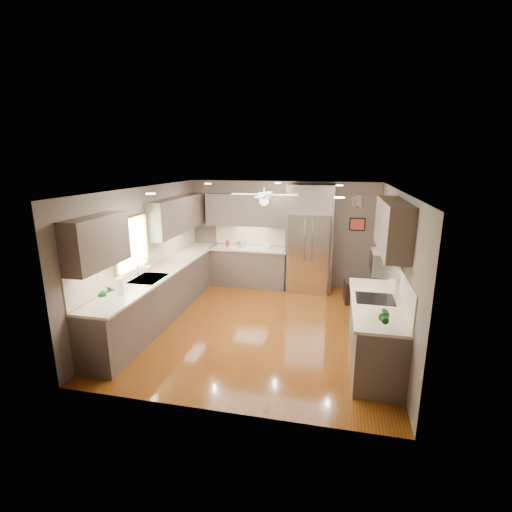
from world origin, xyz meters
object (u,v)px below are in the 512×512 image
at_px(potted_plant_left, 107,292).
at_px(canister_c, 243,244).
at_px(potted_plant_right, 384,316).
at_px(canister_a, 227,243).
at_px(bowl, 267,248).
at_px(soap_bottle, 149,268).
at_px(refrigerator, 310,241).
at_px(paper_towel, 120,286).
at_px(stool, 355,292).
at_px(canister_b, 239,244).
at_px(microwave, 385,262).

bearing_deg(potted_plant_left, canister_c, 74.70).
height_order(potted_plant_left, potted_plant_right, potted_plant_left).
height_order(canister_a, bowl, canister_a).
distance_m(canister_c, potted_plant_right, 4.80).
bearing_deg(bowl, soap_bottle, -126.41).
relative_size(potted_plant_right, bowl, 1.45).
bearing_deg(refrigerator, soap_bottle, -138.96).
bearing_deg(canister_c, refrigerator, -1.00).
distance_m(canister_a, soap_bottle, 2.58).
bearing_deg(refrigerator, potted_plant_right, -72.36).
height_order(canister_a, canister_c, canister_c).
xyz_separation_m(potted_plant_right, paper_towel, (-3.87, 0.34, -0.01)).
height_order(soap_bottle, potted_plant_left, potted_plant_left).
bearing_deg(stool, canister_b, 166.50).
height_order(canister_c, potted_plant_right, potted_plant_right).
relative_size(canister_c, potted_plant_left, 0.58).
bearing_deg(stool, bowl, 163.27).
bearing_deg(soap_bottle, paper_towel, -84.22).
height_order(canister_b, soap_bottle, soap_bottle).
bearing_deg(paper_towel, bowl, 64.77).
distance_m(potted_plant_left, stool, 4.99).
bearing_deg(refrigerator, microwave, -63.91).
xyz_separation_m(potted_plant_right, microwave, (0.10, 1.15, 0.39)).
xyz_separation_m(canister_c, potted_plant_right, (2.82, -3.89, 0.06)).
distance_m(canister_c, microwave, 4.02).
relative_size(canister_b, soap_bottle, 0.68).
xyz_separation_m(canister_a, paper_towel, (-0.66, -3.58, 0.06)).
relative_size(canister_a, refrigerator, 0.06).
xyz_separation_m(microwave, paper_towel, (-3.97, -0.81, -0.40)).
xyz_separation_m(potted_plant_right, stool, (-0.18, 3.25, -0.85)).
height_order(canister_b, stool, canister_b).
distance_m(potted_plant_right, bowl, 4.45).
distance_m(canister_a, canister_c, 0.39).
height_order(canister_c, microwave, microwave).
relative_size(canister_c, stool, 0.39).
bearing_deg(soap_bottle, bowl, 53.59).
bearing_deg(canister_c, bowl, -2.22).
bearing_deg(canister_b, stool, -13.50).
xyz_separation_m(refrigerator, stool, (1.05, -0.61, -0.95)).
bearing_deg(canister_c, canister_b, 167.16).
bearing_deg(canister_b, refrigerator, -1.78).
distance_m(potted_plant_right, microwave, 1.22).
distance_m(bowl, microwave, 3.60).
bearing_deg(canister_a, soap_bottle, -107.55).
height_order(soap_bottle, bowl, soap_bottle).
height_order(potted_plant_right, bowl, potted_plant_right).
distance_m(canister_a, microwave, 4.33).
height_order(canister_a, soap_bottle, soap_bottle).
distance_m(canister_c, refrigerator, 1.60).
bearing_deg(soap_bottle, stool, 25.27).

